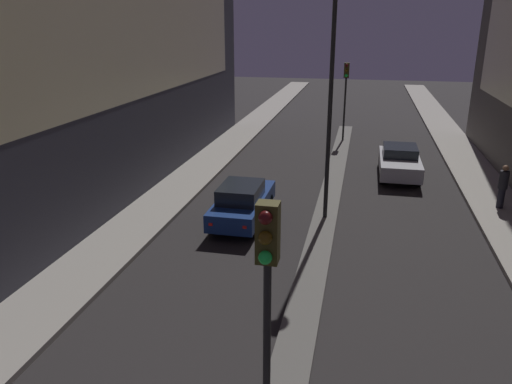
{
  "coord_description": "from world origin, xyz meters",
  "views": [
    {
      "loc": [
        1.2,
        -3.02,
        7.27
      ],
      "look_at": [
        -2.81,
        15.46,
        0.81
      ],
      "focal_mm": 35.0,
      "sensor_mm": 36.0,
      "label": 1
    }
  ],
  "objects_px": {
    "car_right_lane": "(399,162)",
    "car_left_lane": "(242,202)",
    "traffic_light_mid": "(346,84)",
    "street_lamp": "(334,31)",
    "pedestrian_on_right_sidewalk": "(503,186)",
    "traffic_light_near": "(267,287)"
  },
  "relations": [
    {
      "from": "street_lamp",
      "to": "car_right_lane",
      "type": "bearing_deg",
      "value": 64.57
    },
    {
      "from": "traffic_light_mid",
      "to": "car_left_lane",
      "type": "height_order",
      "value": "traffic_light_mid"
    },
    {
      "from": "traffic_light_mid",
      "to": "street_lamp",
      "type": "xyz_separation_m",
      "value": [
        0.0,
        -13.55,
        3.34
      ]
    },
    {
      "from": "traffic_light_mid",
      "to": "car_right_lane",
      "type": "xyz_separation_m",
      "value": [
        3.08,
        -7.07,
        -2.86
      ]
    },
    {
      "from": "traffic_light_near",
      "to": "street_lamp",
      "type": "height_order",
      "value": "street_lamp"
    },
    {
      "from": "traffic_light_near",
      "to": "traffic_light_mid",
      "type": "xyz_separation_m",
      "value": [
        0.0,
        25.41,
        0.0
      ]
    },
    {
      "from": "traffic_light_near",
      "to": "car_left_lane",
      "type": "height_order",
      "value": "traffic_light_near"
    },
    {
      "from": "car_right_lane",
      "to": "pedestrian_on_right_sidewalk",
      "type": "xyz_separation_m",
      "value": [
        3.74,
        -4.12,
        0.33
      ]
    },
    {
      "from": "traffic_light_mid",
      "to": "car_left_lane",
      "type": "bearing_deg",
      "value": -102.09
    },
    {
      "from": "car_left_lane",
      "to": "street_lamp",
      "type": "bearing_deg",
      "value": 15.35
    },
    {
      "from": "traffic_light_near",
      "to": "pedestrian_on_right_sidewalk",
      "type": "height_order",
      "value": "traffic_light_near"
    },
    {
      "from": "car_right_lane",
      "to": "street_lamp",
      "type": "bearing_deg",
      "value": -115.43
    },
    {
      "from": "car_right_lane",
      "to": "traffic_light_near",
      "type": "bearing_deg",
      "value": -99.54
    },
    {
      "from": "street_lamp",
      "to": "car_left_lane",
      "type": "bearing_deg",
      "value": -164.65
    },
    {
      "from": "street_lamp",
      "to": "car_right_lane",
      "type": "relative_size",
      "value": 2.19
    },
    {
      "from": "traffic_light_near",
      "to": "street_lamp",
      "type": "bearing_deg",
      "value": 90.0
    },
    {
      "from": "car_left_lane",
      "to": "traffic_light_mid",
      "type": "bearing_deg",
      "value": 77.91
    },
    {
      "from": "car_right_lane",
      "to": "car_left_lane",
      "type": "bearing_deg",
      "value": -130.07
    },
    {
      "from": "street_lamp",
      "to": "pedestrian_on_right_sidewalk",
      "type": "xyz_separation_m",
      "value": [
        6.82,
        2.37,
        -5.87
      ]
    },
    {
      "from": "traffic_light_mid",
      "to": "street_lamp",
      "type": "bearing_deg",
      "value": -90.0
    },
    {
      "from": "traffic_light_near",
      "to": "car_left_lane",
      "type": "xyz_separation_m",
      "value": [
        -3.08,
        11.01,
        -2.85
      ]
    },
    {
      "from": "street_lamp",
      "to": "traffic_light_near",
      "type": "bearing_deg",
      "value": -90.0
    }
  ]
}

